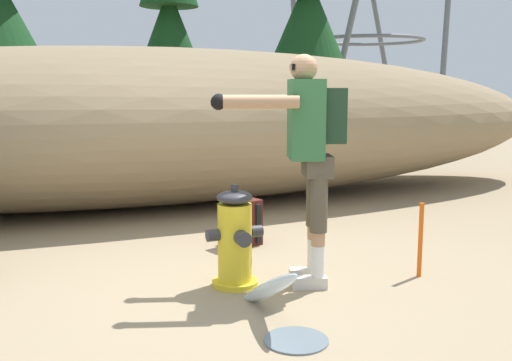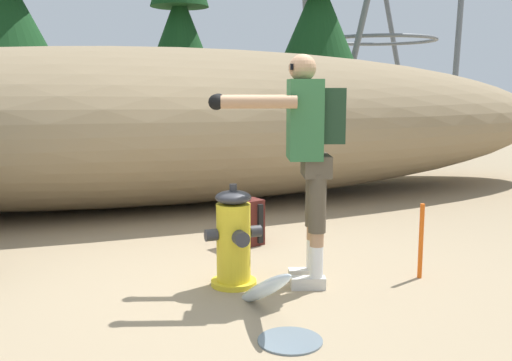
% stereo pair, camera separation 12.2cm
% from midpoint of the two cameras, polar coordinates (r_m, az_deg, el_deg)
% --- Properties ---
extents(ground_plane, '(56.00, 56.00, 0.04)m').
position_cam_midpoint_polar(ground_plane, '(4.68, -0.38, -9.79)').
color(ground_plane, '#998466').
extents(dirt_embankment, '(12.31, 3.20, 2.00)m').
position_cam_midpoint_polar(dirt_embankment, '(7.67, -8.99, 5.29)').
color(dirt_embankment, '#897556').
rests_on(dirt_embankment, ground_plane).
extents(fire_hydrant, '(0.44, 0.39, 0.78)m').
position_cam_midpoint_polar(fire_hydrant, '(4.42, -1.41, -5.79)').
color(fire_hydrant, yellow).
rests_on(fire_hydrant, ground_plane).
extents(hydrant_water_jet, '(0.39, 1.11, 0.56)m').
position_cam_midpoint_polar(hydrant_water_jet, '(3.87, 2.00, -11.30)').
color(hydrant_water_jet, silver).
rests_on(hydrant_water_jet, ground_plane).
extents(utility_worker, '(1.04, 0.69, 1.74)m').
position_cam_midpoint_polar(utility_worker, '(4.33, 5.70, 3.85)').
color(utility_worker, beige).
rests_on(utility_worker, ground_plane).
extents(spare_backpack, '(0.34, 0.34, 0.47)m').
position_cam_midpoint_polar(spare_backpack, '(5.58, -0.36, -4.17)').
color(spare_backpack, '#511E19').
rests_on(spare_backpack, ground_plane).
extents(pine_tree_center, '(2.01, 2.01, 5.42)m').
position_cam_midpoint_polar(pine_tree_center, '(13.52, -7.19, 14.98)').
color(pine_tree_center, '#47331E').
rests_on(pine_tree_center, ground_plane).
extents(pine_tree_right, '(2.06, 2.06, 5.57)m').
position_cam_midpoint_polar(pine_tree_right, '(13.45, 6.40, 16.47)').
color(pine_tree_right, '#47331E').
rests_on(pine_tree_right, ground_plane).
extents(survey_stake, '(0.04, 0.04, 0.60)m').
position_cam_midpoint_polar(survey_stake, '(4.80, 16.56, -5.71)').
color(survey_stake, '#E55914').
rests_on(survey_stake, ground_plane).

